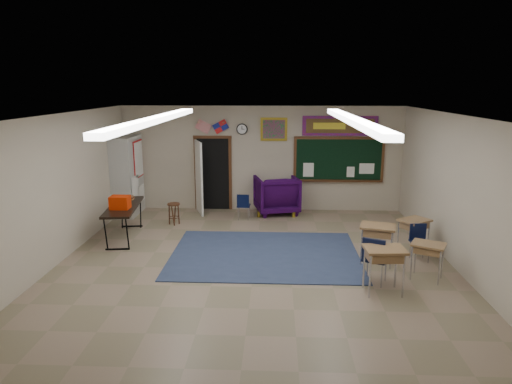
{
  "coord_description": "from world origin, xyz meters",
  "views": [
    {
      "loc": [
        0.42,
        -8.45,
        3.55
      ],
      "look_at": [
        -0.02,
        1.5,
        1.22
      ],
      "focal_mm": 32.0,
      "sensor_mm": 36.0,
      "label": 1
    }
  ],
  "objects_px": {
    "student_desk_front_left": "(377,242)",
    "folding_table": "(124,220)",
    "wooden_stool": "(174,213)",
    "wingback_armchair": "(276,194)",
    "student_desk_front_right": "(413,234)"
  },
  "relations": [
    {
      "from": "folding_table",
      "to": "wingback_armchair",
      "type": "bearing_deg",
      "value": 26.56
    },
    {
      "from": "student_desk_front_left",
      "to": "student_desk_front_right",
      "type": "xyz_separation_m",
      "value": [
        0.93,
        0.69,
        -0.04
      ]
    },
    {
      "from": "student_desk_front_right",
      "to": "wingback_armchair",
      "type": "bearing_deg",
      "value": 99.44
    },
    {
      "from": "wingback_armchair",
      "to": "wooden_stool",
      "type": "xyz_separation_m",
      "value": [
        -2.67,
        -1.24,
        -0.24
      ]
    },
    {
      "from": "wingback_armchair",
      "to": "student_desk_front_right",
      "type": "bearing_deg",
      "value": 120.2
    },
    {
      "from": "wingback_armchair",
      "to": "folding_table",
      "type": "distance_m",
      "value": 4.32
    },
    {
      "from": "student_desk_front_left",
      "to": "wooden_stool",
      "type": "distance_m",
      "value": 5.35
    },
    {
      "from": "folding_table",
      "to": "wooden_stool",
      "type": "xyz_separation_m",
      "value": [
        0.93,
        1.14,
        -0.14
      ]
    },
    {
      "from": "folding_table",
      "to": "wooden_stool",
      "type": "bearing_deg",
      "value": 43.81
    },
    {
      "from": "student_desk_front_left",
      "to": "folding_table",
      "type": "xyz_separation_m",
      "value": [
        -5.65,
        1.38,
        -0.03
      ]
    },
    {
      "from": "folding_table",
      "to": "student_desk_front_left",
      "type": "bearing_deg",
      "value": -20.54
    },
    {
      "from": "wingback_armchair",
      "to": "wooden_stool",
      "type": "distance_m",
      "value": 2.96
    },
    {
      "from": "student_desk_front_left",
      "to": "wingback_armchair",
      "type": "bearing_deg",
      "value": 134.65
    },
    {
      "from": "student_desk_front_left",
      "to": "student_desk_front_right",
      "type": "relative_size",
      "value": 1.05
    },
    {
      "from": "wingback_armchair",
      "to": "wooden_stool",
      "type": "relative_size",
      "value": 2.08
    }
  ]
}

